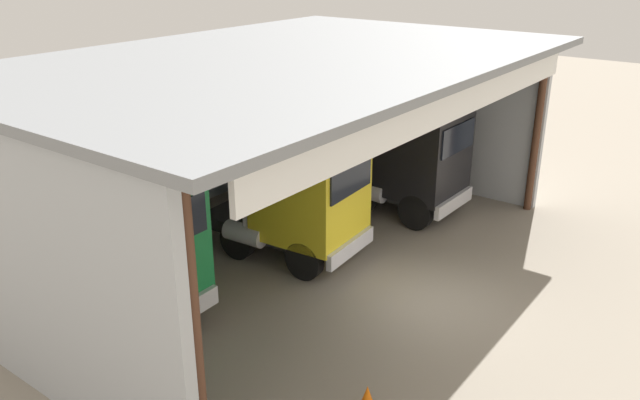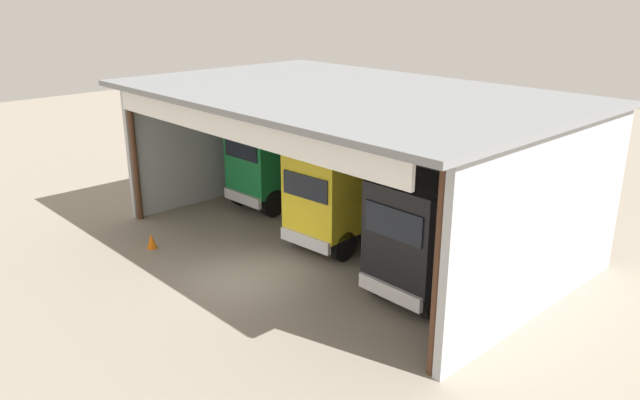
% 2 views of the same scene
% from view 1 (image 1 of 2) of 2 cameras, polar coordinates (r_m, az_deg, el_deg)
% --- Properties ---
extents(ground_plane, '(80.00, 80.00, 0.00)m').
position_cam_1_polar(ground_plane, '(16.43, 9.41, -8.79)').
color(ground_plane, gray).
rests_on(ground_plane, ground).
extents(workshop_shed, '(15.84, 10.31, 5.66)m').
position_cam_1_polar(workshop_shed, '(17.97, -6.03, 7.65)').
color(workshop_shed, '#ADB2B7').
rests_on(workshop_shed, ground).
extents(truck_green_yard_outside, '(2.65, 4.64, 3.82)m').
position_cam_1_polar(truck_green_yard_outside, '(15.01, -16.60, -3.88)').
color(truck_green_yard_outside, '#197F3D').
rests_on(truck_green_yard_outside, ground).
extents(truck_yellow_right_bay, '(2.78, 4.87, 3.72)m').
position_cam_1_polar(truck_yellow_right_bay, '(17.58, -1.58, 0.39)').
color(truck_yellow_right_bay, yellow).
rests_on(truck_yellow_right_bay, ground).
extents(truck_black_center_bay, '(2.60, 4.35, 3.77)m').
position_cam_1_polar(truck_black_center_bay, '(20.76, 8.51, 3.90)').
color(truck_black_center_bay, black).
rests_on(truck_black_center_bay, ground).
extents(oil_drum, '(0.58, 0.58, 0.92)m').
position_cam_1_polar(oil_drum, '(22.53, -6.64, 1.32)').
color(oil_drum, '#194CB2').
rests_on(oil_drum, ground).
extents(tool_cart, '(0.90, 0.60, 1.00)m').
position_cam_1_polar(tool_cart, '(22.24, -6.25, 1.17)').
color(tool_cart, '#1E59A5').
rests_on(tool_cart, ground).
extents(traffic_cone, '(0.36, 0.36, 0.56)m').
position_cam_1_polar(traffic_cone, '(12.75, 4.21, -17.11)').
color(traffic_cone, orange).
rests_on(traffic_cone, ground).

